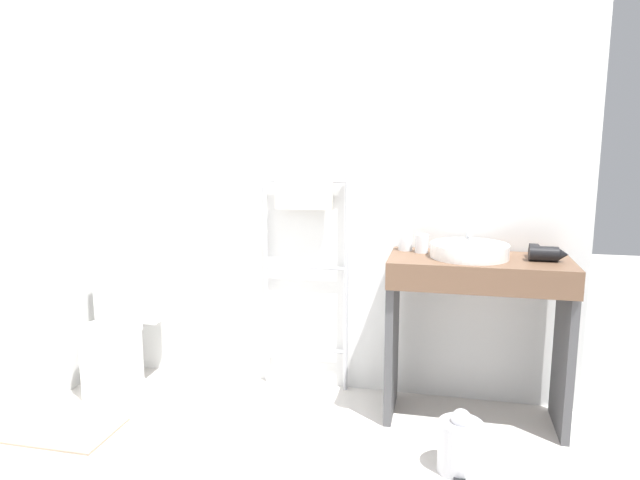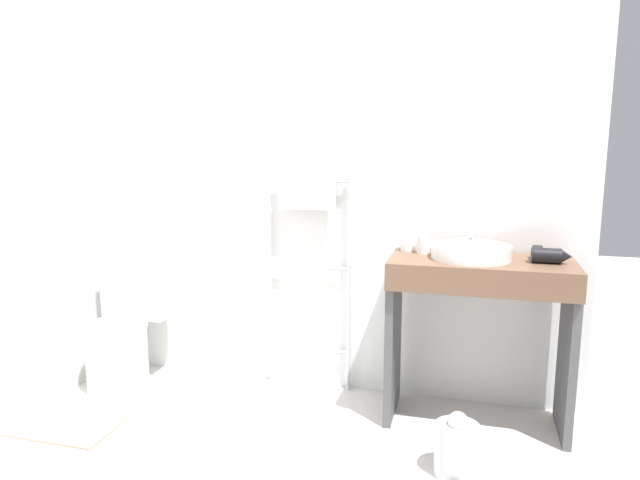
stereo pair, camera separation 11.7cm
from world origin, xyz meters
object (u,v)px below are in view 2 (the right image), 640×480
cup_near_edge (424,244)px  trash_bin (457,448)px  cup_near_wall (408,242)px  toilet (124,332)px  sink_basin (471,251)px  hair_dryer (548,255)px  towel_radiator (308,238)px

cup_near_edge → trash_bin: size_ratio=0.33×
cup_near_wall → trash_bin: size_ratio=0.32×
toilet → sink_basin: bearing=2.4°
toilet → cup_near_edge: (1.72, 0.16, 0.58)m
cup_near_edge → hair_dryer: cup_near_edge is taller
sink_basin → cup_near_wall: 0.35m
sink_basin → cup_near_wall: size_ratio=4.21×
towel_radiator → cup_near_edge: bearing=-9.7°
toilet → hair_dryer: hair_dryer is taller
towel_radiator → hair_dryer: towel_radiator is taller
cup_near_edge → trash_bin: cup_near_edge is taller
cup_near_wall → towel_radiator: bearing=173.2°
sink_basin → hair_dryer: hair_dryer is taller
sink_basin → cup_near_edge: bearing=162.2°
cup_near_edge → towel_radiator: bearing=170.3°
cup_near_edge → toilet: bearing=-174.7°
cup_near_wall → hair_dryer: cup_near_wall is taller
cup_near_edge → trash_bin: (0.22, -0.59, -0.79)m
sink_basin → cup_near_wall: (-0.33, 0.12, 0.01)m
toilet → towel_radiator: (1.05, 0.27, 0.57)m
toilet → trash_bin: size_ratio=2.67×
trash_bin → cup_near_wall: bearing=115.8°
towel_radiator → sink_basin: bearing=-11.9°
hair_dryer → trash_bin: bearing=-126.4°
cup_near_wall → cup_near_edge: 0.10m
cup_near_wall → trash_bin: bearing=-64.2°
towel_radiator → cup_near_wall: size_ratio=13.80×
toilet → hair_dryer: (2.32, 0.08, 0.57)m
toilet → towel_radiator: 1.23m
cup_near_edge → trash_bin: bearing=-69.6°
towel_radiator → sink_basin: 0.93m
sink_basin → hair_dryer: bearing=0.4°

